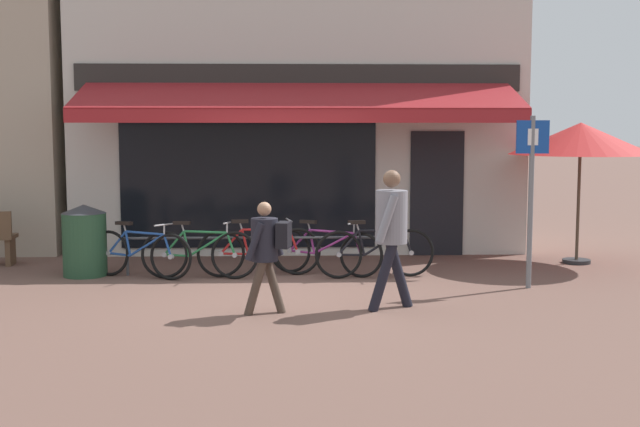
# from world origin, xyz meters

# --- Properties ---
(ground_plane) EXTENTS (160.00, 160.00, 0.00)m
(ground_plane) POSITION_xyz_m (0.00, 0.00, 0.00)
(ground_plane) COLOR brown
(shop_front) EXTENTS (7.74, 4.42, 5.87)m
(shop_front) POSITION_xyz_m (0.29, 4.65, 2.93)
(shop_front) COLOR beige
(shop_front) RESTS_ON ground_plane
(bike_rack_rail) EXTENTS (4.03, 0.04, 0.57)m
(bike_rack_rail) POSITION_xyz_m (-0.28, 1.43, 0.48)
(bike_rack_rail) COLOR #47494F
(bike_rack_rail) RESTS_ON ground_plane
(bicycle_blue) EXTENTS (1.61, 0.71, 0.81)m
(bicycle_blue) POSITION_xyz_m (-2.03, 1.24, 0.36)
(bicycle_blue) COLOR black
(bicycle_blue) RESTS_ON ground_plane
(bicycle_green) EXTENTS (1.71, 0.52, 0.84)m
(bicycle_green) POSITION_xyz_m (-1.16, 1.16, 0.37)
(bicycle_green) COLOR black
(bicycle_green) RESTS_ON ground_plane
(bicycle_red) EXTENTS (1.81, 0.52, 0.84)m
(bicycle_red) POSITION_xyz_m (-0.31, 1.32, 0.38)
(bicycle_red) COLOR black
(bicycle_red) RESTS_ON ground_plane
(bicycle_purple) EXTENTS (1.68, 0.78, 0.81)m
(bicycle_purple) POSITION_xyz_m (0.65, 1.39, 0.36)
(bicycle_purple) COLOR black
(bicycle_purple) RESTS_ON ground_plane
(bicycle_black) EXTENTS (1.76, 0.52, 0.84)m
(bicycle_black) POSITION_xyz_m (1.36, 1.15, 0.38)
(bicycle_black) COLOR black
(bicycle_black) RESTS_ON ground_plane
(pedestrian_adult) EXTENTS (0.57, 0.63, 1.68)m
(pedestrian_adult) POSITION_xyz_m (1.35, -0.86, 1.01)
(pedestrian_adult) COLOR black
(pedestrian_adult) RESTS_ON ground_plane
(pedestrian_child) EXTENTS (0.57, 0.43, 1.32)m
(pedestrian_child) POSITION_xyz_m (-0.12, -1.07, 0.81)
(pedestrian_child) COLOR #47382D
(pedestrian_child) RESTS_ON ground_plane
(litter_bin) EXTENTS (0.64, 0.64, 1.05)m
(litter_bin) POSITION_xyz_m (-2.86, 1.43, 0.53)
(litter_bin) COLOR #23472D
(litter_bin) RESTS_ON ground_plane
(parking_sign) EXTENTS (0.44, 0.07, 2.32)m
(parking_sign) POSITION_xyz_m (3.37, 0.33, 1.42)
(parking_sign) COLOR slate
(parking_sign) RESTS_ON ground_plane
(cafe_parasol) EXTENTS (2.24, 2.24, 2.24)m
(cafe_parasol) POSITION_xyz_m (4.72, 2.28, 1.98)
(cafe_parasol) COLOR #4C3D2D
(cafe_parasol) RESTS_ON ground_plane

